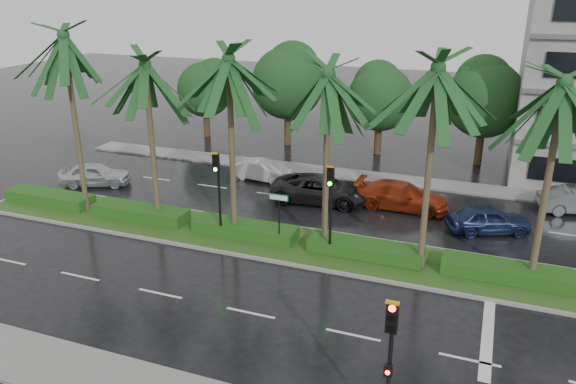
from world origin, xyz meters
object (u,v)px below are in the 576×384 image
at_px(car_darkgrey, 320,189).
at_px(car_blue, 488,219).
at_px(signal_near, 389,363).
at_px(car_silver, 95,174).
at_px(car_white, 263,171).
at_px(signal_median_left, 218,183).
at_px(car_red, 402,196).
at_px(street_sign, 279,207).

relative_size(car_darkgrey, car_blue, 1.35).
relative_size(signal_near, car_silver, 1.04).
relative_size(signal_near, car_white, 1.13).
xyz_separation_m(signal_median_left, car_white, (-1.50, 8.84, -2.36)).
bearing_deg(car_blue, signal_median_left, 92.33).
bearing_deg(car_red, car_blue, -108.33).
bearing_deg(street_sign, signal_near, -54.66).
xyz_separation_m(signal_near, car_red, (-2.50, 16.92, -1.76)).
height_order(car_silver, car_white, car_silver).
bearing_deg(car_darkgrey, car_blue, -101.25).
distance_m(signal_median_left, car_silver, 11.86).
distance_m(car_silver, car_darkgrey, 13.99).
xyz_separation_m(signal_near, car_darkgrey, (-7.00, 16.29, -1.74)).
xyz_separation_m(signal_near, signal_median_left, (-10.00, 9.69, 0.49)).
xyz_separation_m(signal_near, car_silver, (-20.80, 14.03, -1.79)).
bearing_deg(signal_near, car_red, 98.40).
bearing_deg(car_blue, car_silver, 70.61).
bearing_deg(car_red, car_silver, 99.95).
bearing_deg(street_sign, car_silver, 163.23).
xyz_separation_m(car_white, car_blue, (13.60, -3.22, 0.06)).
relative_size(street_sign, car_darkgrey, 0.47).
bearing_deg(car_darkgrey, car_red, -87.13).
bearing_deg(street_sign, signal_median_left, -176.53).
relative_size(car_red, car_blue, 1.24).
bearing_deg(car_white, signal_near, -141.13).
distance_m(signal_median_left, car_red, 10.66).
bearing_deg(signal_near, car_white, 121.83).
bearing_deg(signal_near, car_blue, 82.19).
relative_size(car_silver, car_blue, 1.02).
height_order(signal_near, car_red, signal_near).
distance_m(signal_median_left, street_sign, 3.13).
distance_m(signal_near, car_red, 17.20).
height_order(street_sign, car_darkgrey, street_sign).
relative_size(signal_median_left, car_blue, 1.06).
height_order(signal_median_left, car_blue, signal_median_left).
relative_size(car_silver, car_darkgrey, 0.76).
relative_size(car_silver, car_red, 0.82).
bearing_deg(street_sign, car_red, 57.46).
distance_m(signal_median_left, car_white, 9.27).
height_order(car_red, car_blue, car_red).
height_order(car_darkgrey, car_red, car_darkgrey).
distance_m(signal_near, car_silver, 25.15).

